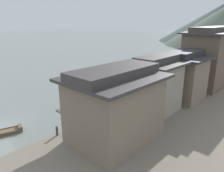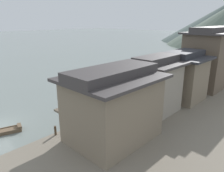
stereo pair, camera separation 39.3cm
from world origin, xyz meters
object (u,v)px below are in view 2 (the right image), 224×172
object	(u,v)px
house_waterfront_nearest	(113,105)
house_waterfront_second	(155,85)
mooring_post_dock_mid	(107,110)
boat_moored_second	(211,66)
boat_moored_third	(202,69)
house_waterfront_tall	(182,76)
house_waterfront_narrow	(205,59)
boat_moored_nearest	(100,112)
mooring_post_dock_far	(161,87)
house_waterfront_far	(217,54)
boat_moored_far	(156,76)
mooring_post_dock_near	(55,131)

from	to	relation	value
house_waterfront_nearest	house_waterfront_second	bearing A→B (deg)	94.96
mooring_post_dock_mid	boat_moored_second	bearing A→B (deg)	93.05
boat_moored_third	house_waterfront_tall	world-z (taller)	house_waterfront_tall
house_waterfront_second	house_waterfront_narrow	distance (m)	12.01
boat_moored_nearest	mooring_post_dock_far	distance (m)	10.46
boat_moored_nearest	house_waterfront_far	xyz separation A→B (m)	(5.15, 21.49, 4.92)
boat_moored_second	mooring_post_dock_mid	distance (m)	35.53
house_waterfront_second	house_waterfront_far	xyz separation A→B (m)	(0.05, 18.07, 1.29)
boat_moored_far	house_waterfront_narrow	size ratio (longest dim) A/B	0.47
mooring_post_dock_mid	mooring_post_dock_far	bearing A→B (deg)	90.00
boat_moored_second	house_waterfront_far	world-z (taller)	house_waterfront_far
boat_moored_far	house_waterfront_second	distance (m)	18.24
mooring_post_dock_mid	boat_moored_third	bearing A→B (deg)	93.97
mooring_post_dock_near	mooring_post_dock_mid	bearing A→B (deg)	90.00
house_waterfront_far	house_waterfront_tall	bearing A→B (deg)	-88.59
house_waterfront_far	boat_moored_third	bearing A→B (deg)	121.46
boat_moored_third	boat_moored_far	size ratio (longest dim) A/B	0.91
house_waterfront_nearest	mooring_post_dock_far	bearing A→B (deg)	105.46
house_waterfront_second	mooring_post_dock_mid	xyz separation A→B (m)	(-3.27, -4.06, -2.67)
mooring_post_dock_mid	boat_moored_nearest	bearing A→B (deg)	160.83
house_waterfront_narrow	house_waterfront_second	bearing A→B (deg)	-92.36
house_waterfront_tall	house_waterfront_narrow	size ratio (longest dim) A/B	0.70
house_waterfront_far	mooring_post_dock_near	xyz separation A→B (m)	(-3.31, -28.53, -3.89)
mooring_post_dock_near	mooring_post_dock_far	distance (m)	17.28
boat_moored_third	house_waterfront_nearest	size ratio (longest dim) A/B	0.48
house_waterfront_tall	mooring_post_dock_mid	xyz separation A→B (m)	(-3.62, -9.64, -2.66)
boat_moored_far	boat_moored_second	bearing A→B (deg)	75.21
boat_moored_nearest	boat_moored_third	distance (m)	30.43
boat_moored_second	mooring_post_dock_far	distance (m)	24.69
boat_moored_second	house_waterfront_far	size ratio (longest dim) A/B	0.48
house_waterfront_far	mooring_post_dock_far	world-z (taller)	house_waterfront_far
boat_moored_second	boat_moored_third	xyz separation A→B (m)	(-0.27, -4.40, 0.00)
house_waterfront_nearest	mooring_post_dock_far	distance (m)	14.84
house_waterfront_tall	house_waterfront_far	distance (m)	12.57
boat_moored_second	boat_moored_third	distance (m)	4.41
house_waterfront_nearest	boat_moored_third	bearing A→B (deg)	100.01
boat_moored_far	house_waterfront_tall	world-z (taller)	house_waterfront_tall
boat_moored_third	house_waterfront_narrow	xyz separation A→B (m)	(5.91, -15.08, 4.79)
boat_moored_third	house_waterfront_far	size ratio (longest dim) A/B	0.43
boat_moored_far	house_waterfront_far	distance (m)	11.08
house_waterfront_nearest	mooring_post_dock_near	size ratio (longest dim) A/B	9.30
boat_moored_second	house_waterfront_second	distance (m)	32.03
house_waterfront_far	mooring_post_dock_far	size ratio (longest dim) A/B	8.95
house_waterfront_narrow	mooring_post_dock_mid	distance (m)	16.90
house_waterfront_tall	mooring_post_dock_mid	bearing A→B (deg)	-110.59
mooring_post_dock_near	boat_moored_far	bearing A→B (deg)	103.55
boat_moored_far	mooring_post_dock_far	xyz separation A→B (m)	(6.18, -8.35, 1.11)
boat_moored_third	mooring_post_dock_far	bearing A→B (deg)	-83.91
mooring_post_dock_mid	mooring_post_dock_near	bearing A→B (deg)	-90.00
house_waterfront_nearest	mooring_post_dock_far	world-z (taller)	house_waterfront_nearest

